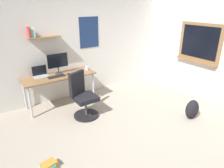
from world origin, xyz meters
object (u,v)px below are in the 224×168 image
at_px(office_chair, 83,98).
at_px(coffee_mug, 87,68).
at_px(monitor_primary, 58,62).
at_px(keyboard, 57,76).
at_px(book_stack_on_floor, 48,167).
at_px(backpack, 192,109).
at_px(laptop, 41,74).
at_px(computer_mouse, 69,74).
at_px(desk, 59,78).

xyz_separation_m(office_chair, coffee_mug, (0.49, 0.72, 0.37)).
distance_m(monitor_primary, keyboard, 0.33).
distance_m(keyboard, coffee_mug, 0.77).
bearing_deg(book_stack_on_floor, backpack, -5.83).
relative_size(monitor_primary, backpack, 1.13).
bearing_deg(keyboard, book_stack_on_floor, -115.58).
relative_size(coffee_mug, backpack, 0.22).
distance_m(laptop, book_stack_on_floor, 2.16).
height_order(office_chair, laptop, laptop).
xyz_separation_m(monitor_primary, keyboard, (-0.12, -0.17, -0.26)).
bearing_deg(computer_mouse, keyboard, 180.00).
xyz_separation_m(laptop, coffee_mug, (1.05, -0.17, -0.01)).
bearing_deg(monitor_primary, book_stack_on_floor, -116.47).
distance_m(office_chair, book_stack_on_floor, 1.58).
distance_m(monitor_primary, book_stack_on_floor, 2.33).
bearing_deg(desk, laptop, 157.90).
bearing_deg(backpack, desk, 133.33).
relative_size(laptop, backpack, 0.76).
height_order(laptop, keyboard, laptop).
bearing_deg(office_chair, computer_mouse, 90.18).
bearing_deg(backpack, book_stack_on_floor, 174.17).
xyz_separation_m(office_chair, book_stack_on_floor, (-1.11, -1.07, -0.35)).
bearing_deg(laptop, office_chair, -57.80).
height_order(office_chair, backpack, office_chair).
height_order(laptop, monitor_primary, monitor_primary).
relative_size(desk, office_chair, 1.66).
bearing_deg(coffee_mug, keyboard, -176.28).
bearing_deg(laptop, book_stack_on_floor, -105.82).
relative_size(computer_mouse, coffee_mug, 1.13).
xyz_separation_m(backpack, book_stack_on_floor, (-2.90, 0.30, -0.15)).
distance_m(backpack, book_stack_on_floor, 2.91).
relative_size(office_chair, laptop, 3.06).
height_order(office_chair, computer_mouse, office_chair).
xyz_separation_m(desk, backpack, (1.99, -2.11, -0.45)).
bearing_deg(monitor_primary, office_chair, -78.97).
xyz_separation_m(computer_mouse, backpack, (1.79, -2.03, -0.54)).
xyz_separation_m(desk, book_stack_on_floor, (-0.91, -1.81, -0.60)).
distance_m(coffee_mug, backpack, 2.52).
height_order(computer_mouse, coffee_mug, coffee_mug).
bearing_deg(laptop, coffee_mug, -9.19).
distance_m(laptop, coffee_mug, 1.06).
xyz_separation_m(laptop, monitor_primary, (0.40, -0.05, 0.22)).
relative_size(monitor_primary, coffee_mug, 5.04).
xyz_separation_m(office_chair, computer_mouse, (-0.00, 0.67, 0.34)).
height_order(monitor_primary, computer_mouse, monitor_primary).
bearing_deg(coffee_mug, office_chair, -124.17).
xyz_separation_m(computer_mouse, book_stack_on_floor, (-1.11, -1.73, -0.69)).
bearing_deg(keyboard, desk, 43.44).
xyz_separation_m(monitor_primary, computer_mouse, (0.16, -0.17, -0.25)).
distance_m(monitor_primary, coffee_mug, 0.70).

